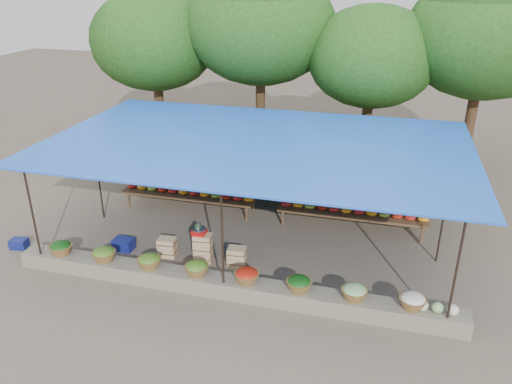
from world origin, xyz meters
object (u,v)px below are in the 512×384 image
(weighing_scale, at_px, (199,231))
(blue_crate_back, at_px, (124,244))
(blue_crate_front, at_px, (19,244))
(vendor_seated, at_px, (199,240))
(crate_counter, at_px, (202,250))

(weighing_scale, bearing_deg, blue_crate_back, -179.88)
(blue_crate_front, bearing_deg, weighing_scale, -0.53)
(vendor_seated, relative_size, blue_crate_front, 2.39)
(blue_crate_front, bearing_deg, blue_crate_back, 5.27)
(blue_crate_back, bearing_deg, blue_crate_front, -165.03)
(crate_counter, bearing_deg, vendor_seated, 134.78)
(weighing_scale, distance_m, blue_crate_front, 5.04)
(weighing_scale, distance_m, vendor_seated, 0.37)
(weighing_scale, xyz_separation_m, blue_crate_back, (-2.18, -0.00, -0.70))
(weighing_scale, relative_size, vendor_seated, 0.36)
(vendor_seated, relative_size, blue_crate_back, 1.99)
(blue_crate_front, bearing_deg, vendor_seated, 0.99)
(vendor_seated, height_order, blue_crate_front, vendor_seated)
(blue_crate_front, relative_size, blue_crate_back, 0.83)
(crate_counter, xyz_separation_m, vendor_seated, (-0.12, 0.12, 0.21))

